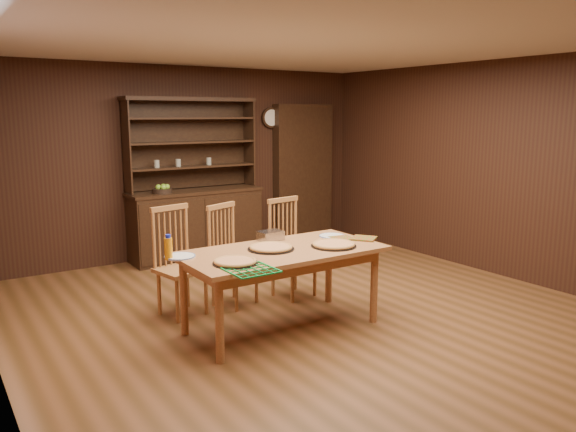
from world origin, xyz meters
TOP-DOWN VIEW (x-y plane):
  - floor at (0.00, 0.00)m, footprint 6.00×6.00m
  - room_shell at (0.00, 0.00)m, footprint 6.00×6.00m
  - china_hutch at (-0.00, 2.75)m, footprint 1.84×0.52m
  - doorway at (1.90, 2.90)m, footprint 1.00×0.18m
  - wall_clock at (1.35, 2.96)m, footprint 0.30×0.05m
  - dining_table at (-0.44, -0.10)m, footprint 1.85×0.93m
  - chair_left at (-1.08, 0.82)m, footprint 0.51×0.50m
  - chair_center at (-0.51, 0.79)m, footprint 0.55×0.54m
  - chair_right at (0.16, 0.69)m, footprint 0.50×0.48m
  - pizza_left at (-1.03, -0.30)m, footprint 0.37×0.37m
  - pizza_right at (0.02, -0.27)m, footprint 0.42×0.42m
  - pizza_center at (-0.52, -0.05)m, footprint 0.42×0.42m
  - cooling_rack at (-1.02, -0.56)m, footprint 0.43×0.43m
  - plate_left at (-1.32, 0.14)m, footprint 0.27×0.27m
  - plate_right at (0.26, 0.06)m, footprint 0.26×0.26m
  - foil_dish at (-0.33, 0.27)m, footprint 0.24×0.18m
  - juice_bottle at (-1.43, 0.13)m, footprint 0.07×0.07m
  - pot_holder_a at (0.46, -0.20)m, footprint 0.31×0.31m
  - pot_holder_b at (0.28, -0.07)m, footprint 0.24×0.24m
  - fruit_bowl at (-0.49, 2.69)m, footprint 0.26×0.26m

SIDE VIEW (x-z plane):
  - floor at x=0.00m, z-range 0.00..0.00m
  - chair_center at x=-0.51m, z-range 0.03..1.08m
  - chair_right at x=0.16m, z-range 0.03..1.10m
  - chair_left at x=-1.08m, z-range 0.03..1.11m
  - china_hutch at x=0.00m, z-range -0.49..1.68m
  - dining_table at x=-0.44m, z-range 0.29..1.04m
  - pot_holder_b at x=0.28m, z-range 0.75..0.77m
  - cooling_rack at x=-1.02m, z-range 0.75..0.77m
  - pot_holder_a at x=0.46m, z-range 0.75..0.77m
  - plate_left at x=-1.32m, z-range 0.75..0.77m
  - plate_right at x=0.26m, z-range 0.75..0.77m
  - pizza_center at x=-0.52m, z-range 0.75..0.79m
  - pizza_right at x=0.02m, z-range 0.75..0.79m
  - pizza_left at x=-1.03m, z-range 0.75..0.79m
  - foil_dish at x=-0.33m, z-range 0.75..0.84m
  - juice_bottle at x=-1.43m, z-range 0.74..0.96m
  - fruit_bowl at x=-0.49m, z-range 0.93..1.04m
  - doorway at x=1.90m, z-range 0.00..2.10m
  - room_shell at x=0.00m, z-range -1.42..4.58m
  - wall_clock at x=1.35m, z-range 1.75..2.05m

